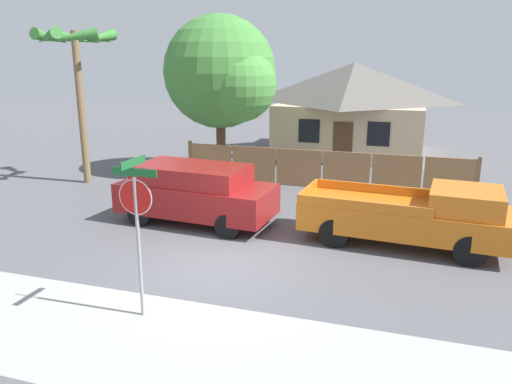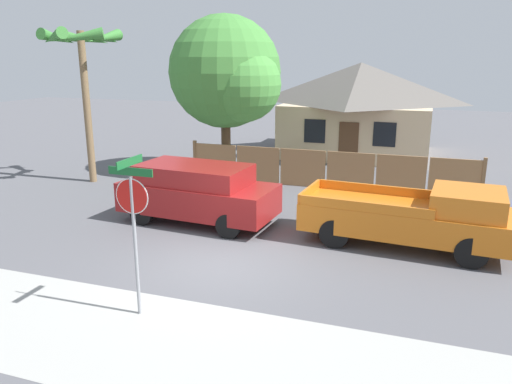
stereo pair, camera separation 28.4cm
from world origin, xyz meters
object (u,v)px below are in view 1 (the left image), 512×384
object	(u,v)px
palm_tree	(76,51)
red_suv	(195,192)
house	(352,107)
stop_sign	(136,212)
orange_pickup	(413,215)
oak_tree	(224,75)

from	to	relation	value
palm_tree	red_suv	size ratio (longest dim) A/B	1.23
house	palm_tree	size ratio (longest dim) A/B	1.29
house	palm_tree	distance (m)	13.65
house	palm_tree	xyz separation A→B (m)	(-9.29, -9.62, 2.72)
palm_tree	red_suv	bearing A→B (deg)	-27.73
house	stop_sign	bearing A→B (deg)	-95.33
orange_pickup	stop_sign	bearing A→B (deg)	-127.79
house	palm_tree	world-z (taller)	palm_tree
orange_pickup	stop_sign	size ratio (longest dim) A/B	1.76
red_suv	orange_pickup	size ratio (longest dim) A/B	0.87
palm_tree	red_suv	distance (m)	8.18
red_suv	orange_pickup	xyz separation A→B (m)	(6.31, -0.02, -0.12)
house	oak_tree	world-z (taller)	oak_tree
house	orange_pickup	size ratio (longest dim) A/B	1.38
red_suv	orange_pickup	world-z (taller)	red_suv
oak_tree	red_suv	xyz separation A→B (m)	(1.49, -6.37, -3.21)
stop_sign	palm_tree	bearing A→B (deg)	130.51
oak_tree	stop_sign	xyz separation A→B (m)	(2.82, -11.88, -2.05)
red_suv	stop_sign	distance (m)	5.78
oak_tree	orange_pickup	bearing A→B (deg)	-39.36
orange_pickup	stop_sign	world-z (taller)	stop_sign
orange_pickup	stop_sign	xyz separation A→B (m)	(-4.98, -5.49, 1.28)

